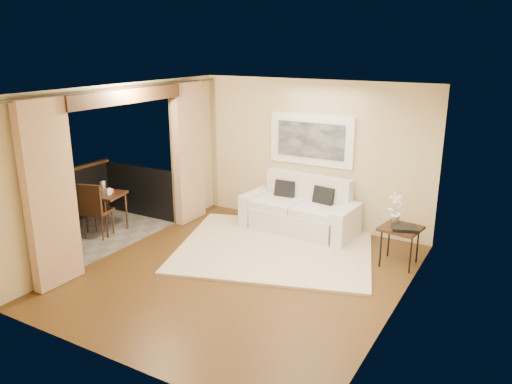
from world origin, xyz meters
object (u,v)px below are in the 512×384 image
Objects in this scene: ice_bucket at (102,185)px; orchid at (396,207)px; sofa at (301,212)px; side_table at (401,231)px; bistro_table at (105,198)px; balcony_chair_near at (65,221)px; balcony_chair_far at (94,207)px.

orchid is at bearing 13.94° from ice_bucket.
sofa is 2.05m from side_table.
ice_bucket is (-5.18, -1.09, 0.25)m from side_table.
orchid is at bearing 15.70° from bistro_table.
bistro_table is 0.84× the size of balcony_chair_near.
bistro_table is (-4.86, -1.37, -0.24)m from orchid.
orchid is 0.49× the size of balcony_chair_far.
ice_bucket reaches higher than side_table.
side_table is 5.40m from balcony_chair_near.
orchid is 5.20m from ice_bucket.
orchid reaches higher than ice_bucket.
sofa is 3.67m from balcony_chair_far.
bistro_table is at bearing -31.42° from ice_bucket.
balcony_chair_far is at bearing 97.87° from balcony_chair_near.
balcony_chair_far is (-4.90, -1.56, 0.02)m from side_table.
orchid is 0.57× the size of balcony_chair_near.
bistro_table is at bearing -90.21° from balcony_chair_far.
side_table is 5.14m from bistro_table.
bistro_table is 0.73× the size of balcony_chair_far.
orchid reaches higher than bistro_table.
sofa reaches higher than ice_bucket.
ice_bucket is (-0.22, 1.06, 0.31)m from balcony_chair_near.
balcony_chair_far is 0.60m from ice_bucket.
sofa is at bearing 166.73° from orchid.
side_table is 0.88× the size of bistro_table.
sofa is at bearing 30.43° from bistro_table.
ice_bucket is at bearing -149.35° from sofa.
orchid is at bearing -10.04° from sofa.
sofa reaches higher than balcony_chair_near.
bistro_table is 0.28m from ice_bucket.
sofa is 2.45× the size of balcony_chair_near.
ice_bucket is (-3.24, -1.68, 0.46)m from sofa.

